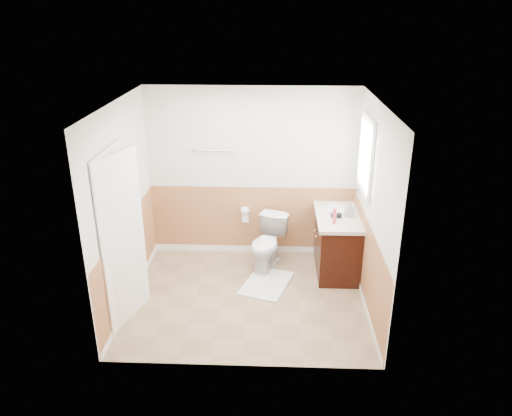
{
  "coord_description": "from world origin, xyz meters",
  "views": [
    {
      "loc": [
        0.33,
        -5.4,
        3.49
      ],
      "look_at": [
        0.1,
        0.25,
        1.15
      ],
      "focal_mm": 34.38,
      "sensor_mm": 36.0,
      "label": 1
    }
  ],
  "objects_px": {
    "toilet": "(267,244)",
    "soap_dispenser": "(349,210)",
    "bath_mat": "(266,283)",
    "vanity_cabinet": "(337,243)",
    "lotion_bottle": "(334,216)"
  },
  "relations": [
    {
      "from": "toilet",
      "to": "vanity_cabinet",
      "type": "xyz_separation_m",
      "value": [
        0.97,
        -0.01,
        0.03
      ]
    },
    {
      "from": "bath_mat",
      "to": "lotion_bottle",
      "type": "xyz_separation_m",
      "value": [
        0.87,
        0.13,
        0.95
      ]
    },
    {
      "from": "bath_mat",
      "to": "soap_dispenser",
      "type": "xyz_separation_m",
      "value": [
        1.09,
        0.39,
        0.94
      ]
    },
    {
      "from": "bath_mat",
      "to": "soap_dispenser",
      "type": "bearing_deg",
      "value": 19.39
    },
    {
      "from": "bath_mat",
      "to": "soap_dispenser",
      "type": "relative_size",
      "value": 3.92
    },
    {
      "from": "vanity_cabinet",
      "to": "lotion_bottle",
      "type": "bearing_deg",
      "value": -106.72
    },
    {
      "from": "toilet",
      "to": "soap_dispenser",
      "type": "relative_size",
      "value": 3.63
    },
    {
      "from": "lotion_bottle",
      "to": "vanity_cabinet",
      "type": "bearing_deg",
      "value": 73.28
    },
    {
      "from": "bath_mat",
      "to": "toilet",
      "type": "bearing_deg",
      "value": 90.0
    },
    {
      "from": "soap_dispenser",
      "to": "bath_mat",
      "type": "bearing_deg",
      "value": -160.61
    },
    {
      "from": "vanity_cabinet",
      "to": "soap_dispenser",
      "type": "distance_m",
      "value": 0.57
    },
    {
      "from": "toilet",
      "to": "lotion_bottle",
      "type": "height_order",
      "value": "lotion_bottle"
    },
    {
      "from": "bath_mat",
      "to": "vanity_cabinet",
      "type": "height_order",
      "value": "vanity_cabinet"
    },
    {
      "from": "toilet",
      "to": "soap_dispenser",
      "type": "bearing_deg",
      "value": 13.61
    },
    {
      "from": "toilet",
      "to": "bath_mat",
      "type": "xyz_separation_m",
      "value": [
        0.0,
        -0.48,
        -0.36
      ]
    }
  ]
}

